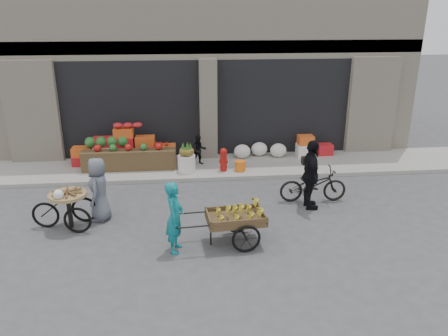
{
  "coord_description": "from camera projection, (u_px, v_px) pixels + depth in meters",
  "views": [
    {
      "loc": [
        -0.84,
        -8.76,
        4.65
      ],
      "look_at": [
        0.12,
        1.06,
        1.1
      ],
      "focal_mm": 35.0,
      "sensor_mm": 36.0,
      "label": 1
    }
  ],
  "objects": [
    {
      "name": "tricycle_cart",
      "position": [
        68.0,
        205.0,
        9.78
      ],
      "size": [
        1.44,
        0.9,
        0.95
      ],
      "rotation": [
        0.0,
        0.0,
        -0.08
      ],
      "color": "#9E7F51",
      "rests_on": "ground"
    },
    {
      "name": "orange_bucket",
      "position": [
        240.0,
        166.0,
        13.12
      ],
      "size": [
        0.32,
        0.32,
        0.3
      ],
      "primitive_type": "cylinder",
      "color": "orange",
      "rests_on": "sidewalk"
    },
    {
      "name": "sidewalk",
      "position": [
        211.0,
        167.0,
        13.67
      ],
      "size": [
        18.0,
        2.2,
        0.12
      ],
      "primitive_type": "cube",
      "color": "gray",
      "rests_on": "ground"
    },
    {
      "name": "vendor_woman",
      "position": [
        175.0,
        217.0,
        8.76
      ],
      "size": [
        0.46,
        0.61,
        1.51
      ],
      "primitive_type": "imported",
      "rotation": [
        0.0,
        0.0,
        1.38
      ],
      "color": "#10747C",
      "rests_on": "ground"
    },
    {
      "name": "bicycle",
      "position": [
        313.0,
        185.0,
        11.2
      ],
      "size": [
        1.74,
        0.66,
        0.9
      ],
      "primitive_type": "imported",
      "rotation": [
        0.0,
        0.0,
        1.53
      ],
      "color": "black",
      "rests_on": "ground"
    },
    {
      "name": "seated_person",
      "position": [
        199.0,
        150.0,
        13.55
      ],
      "size": [
        0.51,
        0.43,
        0.93
      ],
      "primitive_type": "imported",
      "rotation": [
        0.0,
        0.0,
        0.17
      ],
      "color": "black",
      "rests_on": "sidewalk"
    },
    {
      "name": "fire_hydrant",
      "position": [
        223.0,
        159.0,
        13.04
      ],
      "size": [
        0.22,
        0.22,
        0.71
      ],
      "color": "#A5140F",
      "rests_on": "sidewalk"
    },
    {
      "name": "pineapple_bin",
      "position": [
        187.0,
        163.0,
        13.03
      ],
      "size": [
        0.52,
        0.52,
        0.5
      ],
      "primitive_type": "cylinder",
      "color": "silver",
      "rests_on": "sidewalk"
    },
    {
      "name": "cyclist",
      "position": [
        311.0,
        175.0,
        10.66
      ],
      "size": [
        0.47,
        1.05,
        1.76
      ],
      "primitive_type": "imported",
      "rotation": [
        0.0,
        0.0,
        1.53
      ],
      "color": "black",
      "rests_on": "ground"
    },
    {
      "name": "ground",
      "position": [
        223.0,
        230.0,
        9.85
      ],
      "size": [
        80.0,
        80.0,
        0.0
      ],
      "primitive_type": "plane",
      "color": "#424244",
      "rests_on": "ground"
    },
    {
      "name": "fruit_display",
      "position": [
        130.0,
        148.0,
        13.5
      ],
      "size": [
        3.1,
        1.12,
        1.24
      ],
      "color": "red",
      "rests_on": "sidewalk"
    },
    {
      "name": "vendor_grey",
      "position": [
        99.0,
        189.0,
        10.12
      ],
      "size": [
        0.56,
        0.79,
        1.52
      ],
      "primitive_type": "imported",
      "rotation": [
        0.0,
        0.0,
        -1.68
      ],
      "color": "slate",
      "rests_on": "ground"
    },
    {
      "name": "right_bay_goods",
      "position": [
        289.0,
        148.0,
        14.36
      ],
      "size": [
        3.35,
        0.6,
        0.7
      ],
      "color": "silver",
      "rests_on": "sidewalk"
    },
    {
      "name": "building",
      "position": [
        202.0,
        48.0,
        16.24
      ],
      "size": [
        14.0,
        6.45,
        7.0
      ],
      "color": "beige",
      "rests_on": "ground"
    },
    {
      "name": "banana_cart",
      "position": [
        234.0,
        216.0,
        9.09
      ],
      "size": [
        2.11,
        1.0,
        0.85
      ],
      "rotation": [
        0.0,
        0.0,
        0.08
      ],
      "color": "brown",
      "rests_on": "ground"
    }
  ]
}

